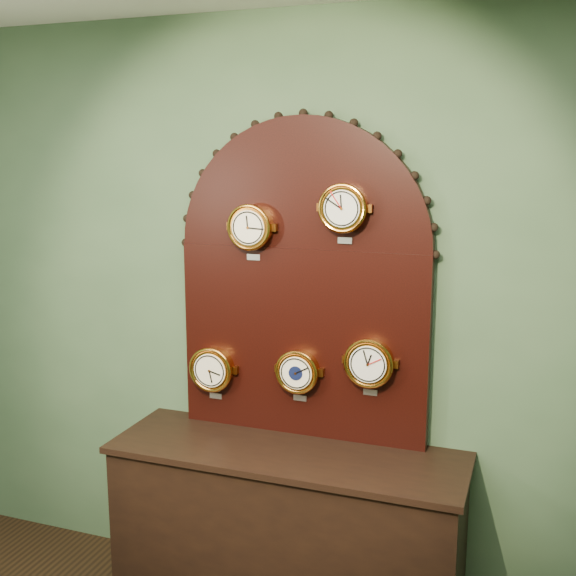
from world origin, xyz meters
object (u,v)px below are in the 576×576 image
at_px(display_board, 303,270).
at_px(roman_clock, 251,227).
at_px(shop_counter, 287,536).
at_px(hygrometer, 212,369).
at_px(tide_clock, 369,363).
at_px(arabic_clock, 343,208).
at_px(barometer, 298,371).

xyz_separation_m(display_board, roman_clock, (-0.23, -0.07, 0.20)).
xyz_separation_m(shop_counter, hygrometer, (-0.44, 0.15, 0.72)).
distance_m(roman_clock, tide_clock, 0.82).
height_order(display_board, arabic_clock, display_board).
xyz_separation_m(roman_clock, tide_clock, (0.57, -0.00, -0.59)).
bearing_deg(roman_clock, tide_clock, -0.04).
bearing_deg(tide_clock, hygrometer, 179.99).
bearing_deg(arabic_clock, shop_counter, -143.78).
relative_size(hygrometer, barometer, 1.06).
height_order(roman_clock, barometer, roman_clock).
bearing_deg(tide_clock, display_board, 168.94).
distance_m(shop_counter, roman_clock, 1.45).
bearing_deg(shop_counter, display_board, 90.00).
bearing_deg(tide_clock, shop_counter, -155.79).
height_order(display_board, barometer, display_board).
bearing_deg(hygrometer, tide_clock, -0.01).
distance_m(roman_clock, arabic_clock, 0.45).
relative_size(arabic_clock, tide_clock, 0.96).
bearing_deg(roman_clock, arabic_clock, -0.01).
xyz_separation_m(roman_clock, barometer, (0.23, -0.00, -0.67)).
relative_size(shop_counter, hygrometer, 5.77).
distance_m(barometer, tide_clock, 0.35).
relative_size(shop_counter, arabic_clock, 5.92).
height_order(shop_counter, arabic_clock, arabic_clock).
bearing_deg(shop_counter, barometer, 89.63).
distance_m(shop_counter, tide_clock, 0.92).
xyz_separation_m(roman_clock, hygrometer, (-0.21, -0.00, -0.70)).
xyz_separation_m(hygrometer, tide_clock, (0.78, -0.00, 0.11)).
height_order(hygrometer, barometer, barometer).
height_order(roman_clock, hygrometer, roman_clock).
height_order(barometer, tide_clock, tide_clock).
xyz_separation_m(arabic_clock, barometer, (-0.21, 0.00, -0.77)).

